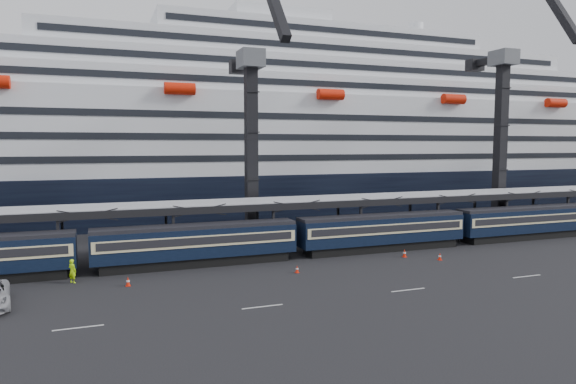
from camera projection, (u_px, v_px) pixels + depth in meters
name	position (u px, v px, depth m)	size (l,w,h in m)	color
ground	(510.00, 265.00, 48.81)	(260.00, 260.00, 0.00)	black
train	(409.00, 229.00, 56.33)	(133.05, 3.00, 4.05)	black
canopy	(424.00, 196.00, 61.40)	(130.00, 6.25, 5.53)	#94969C
cruise_ship	(311.00, 139.00, 90.23)	(214.09, 28.84, 34.00)	black
crane_dark_near	(252.00, 140.00, 58.13)	(4.50, 17.75, 35.08)	#484B4F
crane_dark_mid	(503.00, 130.00, 69.22)	(4.50, 18.24, 39.64)	#484B4F
worker	(72.00, 271.00, 42.24)	(0.73, 0.48, 1.99)	#BAFF0D
traffic_cone_a	(128.00, 281.00, 41.32)	(0.39, 0.39, 0.78)	red
traffic_cone_b	(297.00, 269.00, 45.66)	(0.34, 0.34, 0.68)	red
traffic_cone_c	(404.00, 253.00, 52.04)	(0.42, 0.42, 0.84)	red
traffic_cone_d	(440.00, 256.00, 50.69)	(0.37, 0.37, 0.74)	red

